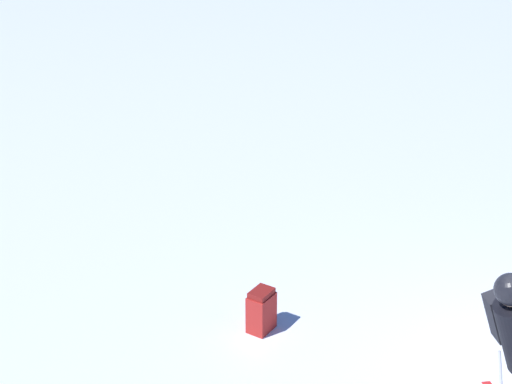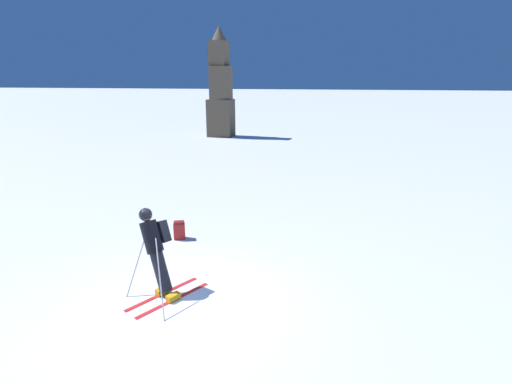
# 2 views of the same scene
# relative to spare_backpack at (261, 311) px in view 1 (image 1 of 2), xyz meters

# --- Properties ---
(spare_backpack) EXTENTS (0.36, 0.31, 0.50)m
(spare_backpack) POSITION_rel_spare_backpack_xyz_m (0.00, 0.00, 0.00)
(spare_backpack) COLOR #AD231E
(spare_backpack) RESTS_ON ground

